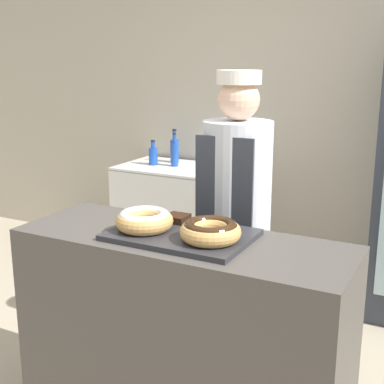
% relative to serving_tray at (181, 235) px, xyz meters
% --- Properties ---
extents(wall_back, '(8.00, 0.06, 2.70)m').
position_rel_serving_tray_xyz_m(wall_back, '(0.00, 2.13, 0.39)').
color(wall_back, '#BCB29E').
rests_on(wall_back, ground_plane).
extents(display_counter, '(1.48, 0.53, 0.95)m').
position_rel_serving_tray_xyz_m(display_counter, '(0.00, 0.00, -0.49)').
color(display_counter, '#4C4742').
rests_on(display_counter, ground_plane).
extents(serving_tray, '(0.60, 0.41, 0.02)m').
position_rel_serving_tray_xyz_m(serving_tray, '(0.00, 0.00, 0.00)').
color(serving_tray, '#2D2D33').
rests_on(serving_tray, display_counter).
extents(donut_light_glaze, '(0.25, 0.25, 0.08)m').
position_rel_serving_tray_xyz_m(donut_light_glaze, '(-0.16, -0.04, 0.06)').
color(donut_light_glaze, tan).
rests_on(donut_light_glaze, serving_tray).
extents(donut_chocolate_glaze, '(0.25, 0.25, 0.08)m').
position_rel_serving_tray_xyz_m(donut_chocolate_glaze, '(0.16, -0.04, 0.06)').
color(donut_chocolate_glaze, tan).
rests_on(donut_chocolate_glaze, serving_tray).
extents(brownie_back_left, '(0.10, 0.10, 0.03)m').
position_rel_serving_tray_xyz_m(brownie_back_left, '(-0.09, 0.13, 0.03)').
color(brownie_back_left, black).
rests_on(brownie_back_left, serving_tray).
extents(brownie_back_right, '(0.10, 0.10, 0.03)m').
position_rel_serving_tray_xyz_m(brownie_back_right, '(0.09, 0.13, 0.03)').
color(brownie_back_right, black).
rests_on(brownie_back_right, serving_tray).
extents(baker_person, '(0.36, 0.36, 1.64)m').
position_rel_serving_tray_xyz_m(baker_person, '(0.00, 0.60, -0.09)').
color(baker_person, '#4C4C51').
rests_on(baker_person, ground_plane).
extents(chest_freezer, '(0.94, 0.59, 0.85)m').
position_rel_serving_tray_xyz_m(chest_freezer, '(-1.01, 1.77, -0.53)').
color(chest_freezer, white).
rests_on(chest_freezer, ground_plane).
extents(bottle_blue, '(0.06, 0.06, 0.27)m').
position_rel_serving_tray_xyz_m(bottle_blue, '(-1.04, 1.77, -0.01)').
color(bottle_blue, '#1E4CB2').
rests_on(bottle_blue, chest_freezer).
extents(bottle_blue_b, '(0.07, 0.07, 0.20)m').
position_rel_serving_tray_xyz_m(bottle_blue_b, '(-1.22, 1.74, -0.03)').
color(bottle_blue_b, '#1E4CB2').
rests_on(bottle_blue_b, chest_freezer).
extents(bottle_blue_b_b, '(0.07, 0.07, 0.28)m').
position_rel_serving_tray_xyz_m(bottle_blue_b_b, '(-1.12, 1.91, -0.00)').
color(bottle_blue_b_b, '#1E4CB2').
rests_on(bottle_blue_b_b, chest_freezer).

